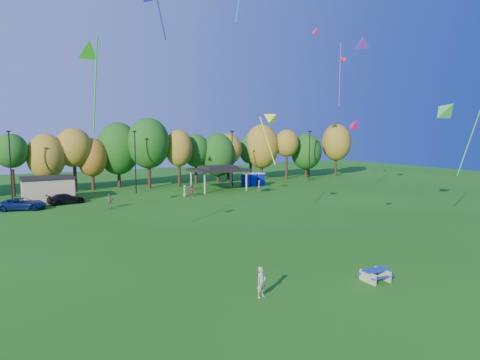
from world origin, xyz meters
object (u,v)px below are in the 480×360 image
porta_potties (253,180)px  kite_flyer (261,282)px  car_c (23,204)px  car_d (66,199)px  picnic_table (375,274)px

porta_potties → kite_flyer: size_ratio=2.21×
porta_potties → car_c: (-34.22, -5.29, -0.40)m
porta_potties → car_d: size_ratio=0.84×
picnic_table → car_c: bearing=118.2°
kite_flyer → car_d: 37.87m
picnic_table → car_c: size_ratio=0.34×
kite_flyer → car_d: size_ratio=0.38×
kite_flyer → picnic_table: bearing=-25.8°
picnic_table → kite_flyer: size_ratio=1.01×
picnic_table → car_c: car_c is taller
porta_potties → car_d: 29.49m
porta_potties → car_c: porta_potties is taller
picnic_table → car_c: 40.72m
picnic_table → kite_flyer: 7.47m
car_c → car_d: size_ratio=1.13×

